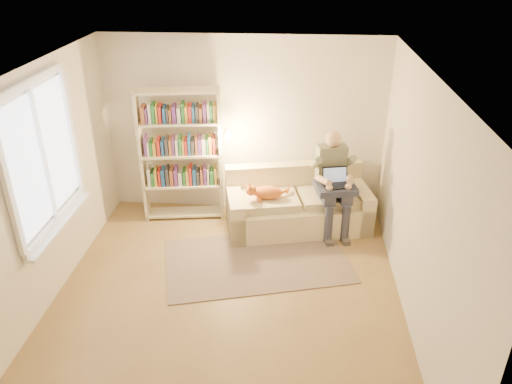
# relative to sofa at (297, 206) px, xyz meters

# --- Properties ---
(floor) EXTENTS (4.50, 4.50, 0.00)m
(floor) POSITION_rel_sofa_xyz_m (-0.79, -1.74, -0.31)
(floor) COLOR olive
(floor) RESTS_ON ground
(ceiling) EXTENTS (4.00, 4.50, 0.02)m
(ceiling) POSITION_rel_sofa_xyz_m (-0.79, -1.74, 2.29)
(ceiling) COLOR white
(ceiling) RESTS_ON wall_back
(wall_left) EXTENTS (0.02, 4.50, 2.60)m
(wall_left) POSITION_rel_sofa_xyz_m (-2.79, -1.74, 0.99)
(wall_left) COLOR silver
(wall_left) RESTS_ON floor
(wall_right) EXTENTS (0.02, 4.50, 2.60)m
(wall_right) POSITION_rel_sofa_xyz_m (1.21, -1.74, 0.99)
(wall_right) COLOR silver
(wall_right) RESTS_ON floor
(wall_back) EXTENTS (4.00, 0.02, 2.60)m
(wall_back) POSITION_rel_sofa_xyz_m (-0.79, 0.51, 0.99)
(wall_back) COLOR silver
(wall_back) RESTS_ON floor
(wall_front) EXTENTS (4.00, 0.02, 2.60)m
(wall_front) POSITION_rel_sofa_xyz_m (-0.79, -3.99, 0.99)
(wall_front) COLOR silver
(wall_front) RESTS_ON floor
(window) EXTENTS (0.12, 1.52, 1.69)m
(window) POSITION_rel_sofa_xyz_m (-2.74, -1.54, 1.07)
(window) COLOR white
(window) RESTS_ON wall_left
(sofa) EXTENTS (2.12, 1.28, 0.84)m
(sofa) POSITION_rel_sofa_xyz_m (0.00, 0.00, 0.00)
(sofa) COLOR beige
(sofa) RESTS_ON floor
(person) EXTENTS (0.51, 0.69, 1.43)m
(person) POSITION_rel_sofa_xyz_m (0.47, -0.05, 0.50)
(person) COLOR gray
(person) RESTS_ON sofa
(cat) EXTENTS (0.59, 0.30, 0.22)m
(cat) POSITION_rel_sofa_xyz_m (-0.44, -0.22, 0.33)
(cat) COLOR orange
(cat) RESTS_ON sofa
(blanket) EXTENTS (0.60, 0.53, 0.09)m
(blanket) POSITION_rel_sofa_xyz_m (0.49, -0.19, 0.42)
(blanket) COLOR #24293F
(blanket) RESTS_ON person
(laptop) EXTENTS (0.39, 0.33, 0.31)m
(laptop) POSITION_rel_sofa_xyz_m (0.49, -0.18, 0.52)
(laptop) COLOR black
(laptop) RESTS_ON blanket
(bookshelf) EXTENTS (1.32, 0.45, 1.94)m
(bookshelf) POSITION_rel_sofa_xyz_m (-1.66, 0.16, 0.77)
(bookshelf) COLOR beige
(bookshelf) RESTS_ON floor
(rug) EXTENTS (2.59, 1.91, 0.01)m
(rug) POSITION_rel_sofa_xyz_m (-0.50, -0.95, -0.30)
(rug) COLOR #7F6B5C
(rug) RESTS_ON floor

